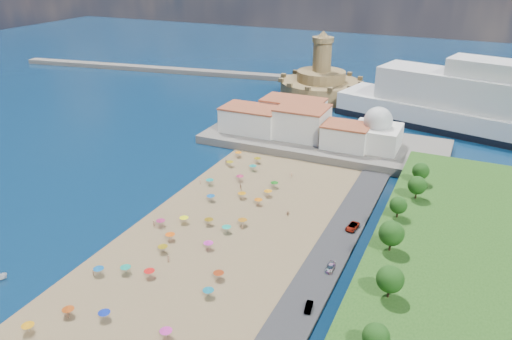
% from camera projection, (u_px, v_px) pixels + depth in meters
% --- Properties ---
extents(ground, '(700.00, 700.00, 0.00)m').
position_uv_depth(ground, '(203.00, 230.00, 131.65)').
color(ground, '#071938').
rests_on(ground, ground).
extents(terrace, '(90.00, 36.00, 3.00)m').
position_uv_depth(terrace, '(323.00, 142.00, 188.00)').
color(terrace, '#59544C').
rests_on(terrace, ground).
extents(jetty, '(18.00, 70.00, 2.40)m').
position_uv_depth(jetty, '(300.00, 110.00, 225.59)').
color(jetty, '#59544C').
rests_on(jetty, ground).
extents(breakwater, '(199.03, 34.77, 2.60)m').
position_uv_depth(breakwater, '(172.00, 70.00, 300.13)').
color(breakwater, '#59544C').
rests_on(breakwater, ground).
extents(waterfront_buildings, '(57.00, 29.00, 11.00)m').
position_uv_depth(waterfront_buildings, '(292.00, 120.00, 190.90)').
color(waterfront_buildings, silver).
rests_on(waterfront_buildings, terrace).
extents(domed_building, '(16.00, 16.00, 15.00)m').
position_uv_depth(domed_building, '(377.00, 132.00, 175.73)').
color(domed_building, silver).
rests_on(domed_building, terrace).
extents(fortress, '(40.00, 40.00, 32.40)m').
position_uv_depth(fortress, '(321.00, 84.00, 248.33)').
color(fortress, olive).
rests_on(fortress, ground).
extents(beach_parasols, '(31.45, 118.16, 2.20)m').
position_uv_depth(beach_parasols, '(177.00, 244.00, 121.47)').
color(beach_parasols, gray).
rests_on(beach_parasols, beach).
extents(beachgoers, '(34.69, 95.02, 1.79)m').
position_uv_depth(beachgoers, '(193.00, 227.00, 130.99)').
color(beachgoers, tan).
rests_on(beachgoers, beach).
extents(parked_cars, '(3.10, 55.96, 1.45)m').
position_uv_depth(parked_cars, '(333.00, 263.00, 115.46)').
color(parked_cars, gray).
rests_on(parked_cars, promenade).
extents(hillside_trees, '(11.47, 106.18, 7.31)m').
position_uv_depth(hillside_trees, '(386.00, 260.00, 101.29)').
color(hillside_trees, '#382314').
rests_on(hillside_trees, hillside).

